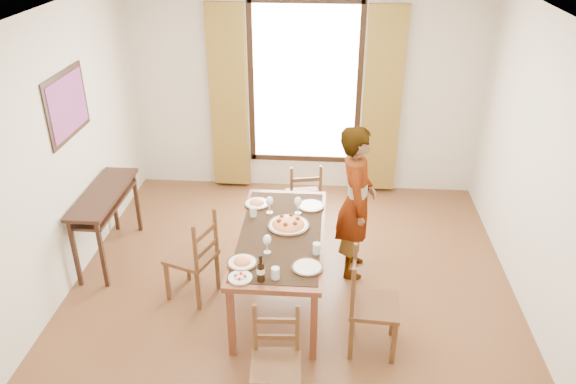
# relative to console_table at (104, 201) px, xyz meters

# --- Properties ---
(ground) EXTENTS (5.00, 5.00, 0.00)m
(ground) POSITION_rel_console_table_xyz_m (2.03, -0.60, -0.68)
(ground) COLOR #59341C
(ground) RESTS_ON ground
(room_shell) EXTENTS (4.60, 5.10, 2.74)m
(room_shell) POSITION_rel_console_table_xyz_m (2.03, -0.47, 0.86)
(room_shell) COLOR beige
(room_shell) RESTS_ON ground
(console_table) EXTENTS (0.38, 1.20, 0.80)m
(console_table) POSITION_rel_console_table_xyz_m (0.00, 0.00, 0.00)
(console_table) COLOR black
(console_table) RESTS_ON ground
(dining_table) EXTENTS (0.82, 1.74, 0.76)m
(dining_table) POSITION_rel_console_table_xyz_m (1.93, -0.60, 0.00)
(dining_table) COLOR brown
(dining_table) RESTS_ON ground
(chair_west) EXTENTS (0.53, 0.53, 0.94)m
(chair_west) POSITION_rel_console_table_xyz_m (1.09, -0.62, -0.25)
(chair_west) COLOR brown
(chair_west) RESTS_ON ground
(chair_north) EXTENTS (0.46, 0.46, 0.88)m
(chair_north) POSITION_rel_console_table_xyz_m (2.09, 0.75, -0.28)
(chair_north) COLOR brown
(chair_north) RESTS_ON ground
(chair_south) EXTENTS (0.40, 0.40, 0.85)m
(chair_south) POSITION_rel_console_table_xyz_m (2.01, -1.91, -0.29)
(chair_south) COLOR brown
(chair_south) RESTS_ON ground
(chair_east) EXTENTS (0.45, 0.45, 0.95)m
(chair_east) POSITION_rel_console_table_xyz_m (2.76, -1.22, -0.24)
(chair_east) COLOR brown
(chair_east) RESTS_ON ground
(man) EXTENTS (0.62, 0.43, 1.63)m
(man) POSITION_rel_console_table_xyz_m (2.65, -0.05, 0.13)
(man) COLOR gray
(man) RESTS_ON ground
(plate_sw) EXTENTS (0.27, 0.27, 0.05)m
(plate_sw) POSITION_rel_console_table_xyz_m (1.65, -1.12, 0.10)
(plate_sw) COLOR silver
(plate_sw) RESTS_ON dining_table
(plate_se) EXTENTS (0.27, 0.27, 0.05)m
(plate_se) POSITION_rel_console_table_xyz_m (2.21, -1.15, 0.10)
(plate_se) COLOR silver
(plate_se) RESTS_ON dining_table
(plate_nw) EXTENTS (0.27, 0.27, 0.05)m
(plate_nw) POSITION_rel_console_table_xyz_m (1.64, -0.07, 0.10)
(plate_nw) COLOR silver
(plate_nw) RESTS_ON dining_table
(plate_ne) EXTENTS (0.27, 0.27, 0.05)m
(plate_ne) POSITION_rel_console_table_xyz_m (2.20, -0.08, 0.10)
(plate_ne) COLOR silver
(plate_ne) RESTS_ON dining_table
(pasta_platter) EXTENTS (0.40, 0.40, 0.10)m
(pasta_platter) POSITION_rel_console_table_xyz_m (2.00, -0.48, 0.12)
(pasta_platter) COLOR #AF4116
(pasta_platter) RESTS_ON dining_table
(caprese_plate) EXTENTS (0.20, 0.20, 0.04)m
(caprese_plate) POSITION_rel_console_table_xyz_m (1.67, -1.33, 0.09)
(caprese_plate) COLOR silver
(caprese_plate) RESTS_ON dining_table
(wine_glass_a) EXTENTS (0.08, 0.08, 0.18)m
(wine_glass_a) POSITION_rel_console_table_xyz_m (1.85, -0.94, 0.16)
(wine_glass_a) COLOR white
(wine_glass_a) RESTS_ON dining_table
(wine_glass_b) EXTENTS (0.08, 0.08, 0.18)m
(wine_glass_b) POSITION_rel_console_table_xyz_m (2.07, -0.22, 0.16)
(wine_glass_b) COLOR white
(wine_glass_b) RESTS_ON dining_table
(wine_glass_c) EXTENTS (0.08, 0.08, 0.18)m
(wine_glass_c) POSITION_rel_console_table_xyz_m (1.79, -0.23, 0.16)
(wine_glass_c) COLOR white
(wine_glass_c) RESTS_ON dining_table
(tumbler_a) EXTENTS (0.07, 0.07, 0.10)m
(tumbler_a) POSITION_rel_console_table_xyz_m (2.28, -0.91, 0.12)
(tumbler_a) COLOR silver
(tumbler_a) RESTS_ON dining_table
(tumbler_b) EXTENTS (0.07, 0.07, 0.10)m
(tumbler_b) POSITION_rel_console_table_xyz_m (1.64, -0.30, 0.12)
(tumbler_b) COLOR silver
(tumbler_b) RESTS_ON dining_table
(tumbler_c) EXTENTS (0.07, 0.07, 0.10)m
(tumbler_c) POSITION_rel_console_table_xyz_m (1.95, -1.30, 0.12)
(tumbler_c) COLOR silver
(tumbler_c) RESTS_ON dining_table
(wine_bottle) EXTENTS (0.07, 0.07, 0.25)m
(wine_bottle) POSITION_rel_console_table_xyz_m (1.84, -1.35, 0.20)
(wine_bottle) COLOR black
(wine_bottle) RESTS_ON dining_table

